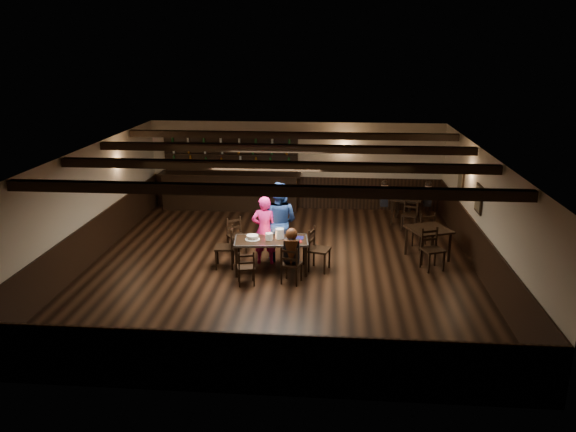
# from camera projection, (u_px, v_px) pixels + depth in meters

# --- Properties ---
(ground) EXTENTS (10.00, 10.00, 0.00)m
(ground) POSITION_uv_depth(u_px,v_px,m) (281.00, 267.00, 13.03)
(ground) COLOR black
(ground) RESTS_ON ground
(room_shell) EXTENTS (9.02, 10.02, 2.71)m
(room_shell) POSITION_uv_depth(u_px,v_px,m) (281.00, 194.00, 12.56)
(room_shell) COLOR beige
(room_shell) RESTS_ON ground
(dining_table) EXTENTS (1.72, 1.00, 0.75)m
(dining_table) POSITION_uv_depth(u_px,v_px,m) (271.00, 243.00, 12.61)
(dining_table) COLOR black
(dining_table) RESTS_ON ground
(chair_near_left) EXTENTS (0.43, 0.42, 0.78)m
(chair_near_left) POSITION_uv_depth(u_px,v_px,m) (246.00, 265.00, 11.90)
(chair_near_left) COLOR black
(chair_near_left) RESTS_ON ground
(chair_near_right) EXTENTS (0.48, 0.47, 0.85)m
(chair_near_right) POSITION_uv_depth(u_px,v_px,m) (290.00, 262.00, 11.96)
(chair_near_right) COLOR black
(chair_near_right) RESTS_ON ground
(chair_end_left) EXTENTS (0.48, 0.50, 0.97)m
(chair_end_left) POSITION_uv_depth(u_px,v_px,m) (228.00, 244.00, 12.86)
(chair_end_left) COLOR black
(chair_end_left) RESTS_ON ground
(chair_end_right) EXTENTS (0.55, 0.56, 0.99)m
(chair_end_right) POSITION_uv_depth(u_px,v_px,m) (316.00, 246.00, 12.70)
(chair_end_right) COLOR black
(chair_end_right) RESTS_ON ground
(chair_far_pushed) EXTENTS (0.55, 0.55, 0.87)m
(chair_far_pushed) POSITION_uv_depth(u_px,v_px,m) (235.00, 232.00, 13.84)
(chair_far_pushed) COLOR black
(chair_far_pushed) RESTS_ON ground
(woman_pink) EXTENTS (0.61, 0.42, 1.63)m
(woman_pink) POSITION_uv_depth(u_px,v_px,m) (264.00, 230.00, 13.03)
(woman_pink) COLOR #F2217F
(woman_pink) RESTS_ON ground
(man_blue) EXTENTS (1.09, 0.95, 1.91)m
(man_blue) POSITION_uv_depth(u_px,v_px,m) (279.00, 222.00, 13.18)
(man_blue) COLOR navy
(man_blue) RESTS_ON ground
(seated_person) EXTENTS (0.33, 0.50, 0.81)m
(seated_person) POSITION_uv_depth(u_px,v_px,m) (292.00, 247.00, 11.91)
(seated_person) COLOR black
(seated_person) RESTS_ON ground
(cake) EXTENTS (0.33, 0.33, 0.10)m
(cake) POSITION_uv_depth(u_px,v_px,m) (252.00, 238.00, 12.58)
(cake) COLOR white
(cake) RESTS_ON dining_table
(plate_stack_a) EXTENTS (0.17, 0.17, 0.16)m
(plate_stack_a) POSITION_uv_depth(u_px,v_px,m) (269.00, 236.00, 12.55)
(plate_stack_a) COLOR white
(plate_stack_a) RESTS_ON dining_table
(plate_stack_b) EXTENTS (0.19, 0.19, 0.23)m
(plate_stack_b) POSITION_uv_depth(u_px,v_px,m) (280.00, 233.00, 12.64)
(plate_stack_b) COLOR white
(plate_stack_b) RESTS_ON dining_table
(tea_light) EXTENTS (0.05, 0.05, 0.06)m
(tea_light) POSITION_uv_depth(u_px,v_px,m) (271.00, 237.00, 12.71)
(tea_light) COLOR #A5A8AD
(tea_light) RESTS_ON dining_table
(salt_shaker) EXTENTS (0.04, 0.04, 0.09)m
(salt_shaker) POSITION_uv_depth(u_px,v_px,m) (288.00, 239.00, 12.50)
(salt_shaker) COLOR silver
(salt_shaker) RESTS_ON dining_table
(pepper_shaker) EXTENTS (0.03, 0.03, 0.08)m
(pepper_shaker) POSITION_uv_depth(u_px,v_px,m) (288.00, 239.00, 12.53)
(pepper_shaker) COLOR #A5A8AD
(pepper_shaker) RESTS_ON dining_table
(drink_glass) EXTENTS (0.07, 0.07, 0.11)m
(drink_glass) POSITION_uv_depth(u_px,v_px,m) (283.00, 236.00, 12.68)
(drink_glass) COLOR silver
(drink_glass) RESTS_ON dining_table
(menu_red) EXTENTS (0.35, 0.29, 0.00)m
(menu_red) POSITION_uv_depth(u_px,v_px,m) (295.00, 241.00, 12.47)
(menu_red) COLOR maroon
(menu_red) RESTS_ON dining_table
(menu_blue) EXTENTS (0.34, 0.24, 0.00)m
(menu_blue) POSITION_uv_depth(u_px,v_px,m) (296.00, 238.00, 12.71)
(menu_blue) COLOR #0E0D45
(menu_blue) RESTS_ON dining_table
(bar_counter) EXTENTS (4.37, 0.70, 2.20)m
(bar_counter) POSITION_uv_depth(u_px,v_px,m) (231.00, 186.00, 17.47)
(bar_counter) COLOR black
(bar_counter) RESTS_ON ground
(back_table_a) EXTENTS (1.17, 1.17, 0.75)m
(back_table_a) POSITION_uv_depth(u_px,v_px,m) (428.00, 232.00, 13.38)
(back_table_a) COLOR black
(back_table_a) RESTS_ON ground
(back_table_b) EXTENTS (1.05, 1.05, 0.75)m
(back_table_b) POSITION_uv_depth(u_px,v_px,m) (407.00, 201.00, 16.07)
(back_table_b) COLOR black
(back_table_b) RESTS_ON ground
(bg_patron_left) EXTENTS (0.23, 0.37, 0.75)m
(bg_patron_left) POSITION_uv_depth(u_px,v_px,m) (384.00, 193.00, 16.21)
(bg_patron_left) COLOR black
(bg_patron_left) RESTS_ON ground
(bg_patron_right) EXTENTS (0.23, 0.36, 0.72)m
(bg_patron_right) POSITION_uv_depth(u_px,v_px,m) (428.00, 193.00, 16.21)
(bg_patron_right) COLOR black
(bg_patron_right) RESTS_ON ground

